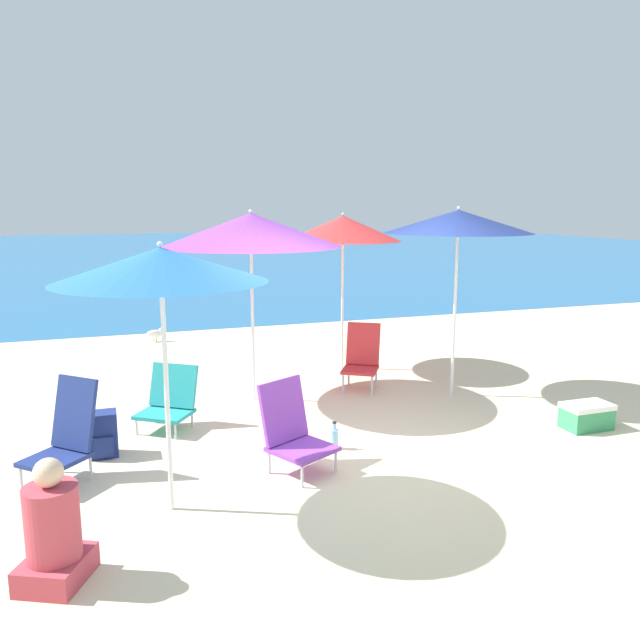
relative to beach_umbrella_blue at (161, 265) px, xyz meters
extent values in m
plane|color=beige|center=(1.87, 0.46, -1.84)|extent=(60.00, 60.00, 0.00)
cube|color=#23669E|center=(1.87, 26.76, -1.83)|extent=(60.00, 40.00, 0.01)
cylinder|color=white|center=(0.00, 0.00, -0.98)|extent=(0.04, 0.04, 1.72)
cone|color=blue|center=(0.00, 0.00, 0.00)|extent=(1.51, 1.51, 0.25)
sphere|color=white|center=(0.00, 0.00, 0.15)|extent=(0.04, 0.04, 0.04)
cylinder|color=white|center=(3.47, 1.84, -0.87)|extent=(0.04, 0.04, 1.93)
cone|color=navy|center=(3.47, 1.84, 0.23)|extent=(1.69, 1.69, 0.26)
sphere|color=white|center=(3.47, 1.84, 0.38)|extent=(0.04, 0.04, 0.04)
cylinder|color=white|center=(2.66, 3.42, -0.95)|extent=(0.04, 0.04, 1.77)
cone|color=red|center=(2.66, 3.42, 0.10)|extent=(1.57, 1.57, 0.34)
sphere|color=white|center=(2.66, 3.42, 0.29)|extent=(0.04, 0.04, 0.04)
cylinder|color=white|center=(1.18, 2.43, -0.94)|extent=(0.04, 0.04, 1.79)
cone|color=purple|center=(1.18, 2.43, 0.14)|extent=(2.05, 2.05, 0.38)
sphere|color=white|center=(1.18, 2.43, 0.35)|extent=(0.04, 0.04, 0.04)
cylinder|color=silver|center=(-0.18, 1.68, -1.76)|extent=(0.02, 0.02, 0.16)
cylinder|color=silver|center=(0.17, 1.44, -1.76)|extent=(0.02, 0.02, 0.16)
cylinder|color=silver|center=(0.02, 1.97, -1.76)|extent=(0.02, 0.02, 0.16)
cylinder|color=silver|center=(0.37, 1.72, -1.76)|extent=(0.02, 0.02, 0.16)
cube|color=teal|center=(0.10, 1.70, -1.66)|extent=(0.65, 0.63, 0.04)
cube|color=teal|center=(0.22, 1.87, -1.42)|extent=(0.51, 0.42, 0.44)
cylinder|color=silver|center=(-1.11, 0.69, -1.73)|extent=(0.02, 0.02, 0.21)
cylinder|color=silver|center=(-0.85, 0.45, -1.73)|extent=(0.02, 0.02, 0.21)
cylinder|color=silver|center=(-0.84, 0.98, -1.73)|extent=(0.02, 0.02, 0.21)
cylinder|color=silver|center=(-0.58, 0.74, -1.73)|extent=(0.02, 0.02, 0.21)
cube|color=navy|center=(-0.85, 0.71, -1.61)|extent=(0.61, 0.62, 0.04)
cube|color=navy|center=(-0.69, 0.88, -1.29)|extent=(0.42, 0.41, 0.59)
cylinder|color=silver|center=(2.24, 2.28, -1.71)|extent=(0.02, 0.02, 0.25)
cylinder|color=silver|center=(2.54, 2.09, -1.71)|extent=(0.02, 0.02, 0.25)
cylinder|color=silver|center=(2.44, 2.60, -1.71)|extent=(0.02, 0.02, 0.25)
cylinder|color=silver|center=(2.74, 2.42, -1.71)|extent=(0.02, 0.02, 0.25)
cube|color=red|center=(2.49, 2.35, -1.57)|extent=(0.58, 0.59, 0.04)
cube|color=red|center=(2.61, 2.54, -1.29)|extent=(0.44, 0.35, 0.52)
cylinder|color=silver|center=(1.03, 0.02, -1.74)|extent=(0.02, 0.02, 0.20)
cylinder|color=silver|center=(1.39, 0.21, -1.74)|extent=(0.02, 0.02, 0.20)
cylinder|color=silver|center=(0.85, 0.38, -1.74)|extent=(0.02, 0.02, 0.20)
cylinder|color=silver|center=(1.21, 0.56, -1.74)|extent=(0.02, 0.02, 0.20)
cube|color=purple|center=(1.12, 0.29, -1.62)|extent=(0.64, 0.63, 0.04)
cube|color=purple|center=(1.01, 0.50, -1.33)|extent=(0.49, 0.35, 0.53)
cube|color=#BF3F4C|center=(-0.75, -0.71, -1.76)|extent=(0.50, 0.53, 0.16)
cylinder|color=#BF3F4C|center=(-0.75, -0.71, -1.45)|extent=(0.32, 0.32, 0.46)
sphere|color=beige|center=(-0.75, -0.71, -1.13)|extent=(0.18, 0.18, 0.18)
cube|color=navy|center=(-0.48, 1.24, -1.63)|extent=(0.26, 0.21, 0.41)
cube|color=navy|center=(-0.48, 1.12, -1.71)|extent=(0.18, 0.03, 0.19)
cylinder|color=#8CCCEA|center=(1.56, 0.71, -1.74)|extent=(0.08, 0.08, 0.19)
cylinder|color=#8CCCEA|center=(1.56, 0.71, -1.62)|extent=(0.04, 0.04, 0.06)
cylinder|color=black|center=(1.56, 0.71, -1.58)|extent=(0.04, 0.04, 0.02)
cube|color=#338C59|center=(4.18, 0.39, -1.73)|extent=(0.48, 0.29, 0.21)
cube|color=white|center=(4.18, 0.39, -1.60)|extent=(0.49, 0.30, 0.05)
cylinder|color=gold|center=(0.29, 6.04, -1.80)|extent=(0.01, 0.01, 0.07)
cylinder|color=gold|center=(0.34, 6.04, -1.80)|extent=(0.01, 0.01, 0.07)
ellipsoid|color=white|center=(0.31, 6.04, -1.70)|extent=(0.26, 0.11, 0.13)
sphere|color=white|center=(0.42, 6.04, -1.64)|extent=(0.07, 0.07, 0.07)
camera|label=1|loc=(-0.34, -4.48, 0.42)|focal=35.00mm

